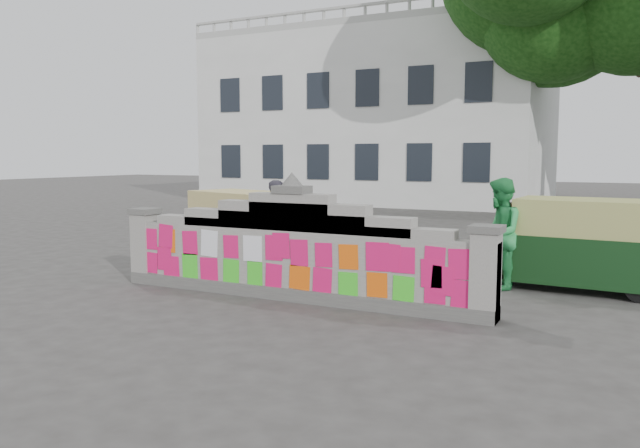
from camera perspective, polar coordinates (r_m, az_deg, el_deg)
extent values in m
plane|color=#383533|center=(9.99, -2.54, -6.85)|extent=(100.00, 100.00, 0.00)
cube|color=#4C4C49|center=(9.97, -2.54, -6.29)|extent=(6.40, 0.42, 0.20)
cube|color=gray|center=(9.87, -2.56, -3.45)|extent=(6.40, 0.32, 1.00)
cube|color=gray|center=(9.79, -2.57, -0.16)|extent=(5.20, 0.32, 0.14)
cube|color=gray|center=(9.78, -2.57, 0.24)|extent=(4.00, 0.32, 0.28)
cube|color=gray|center=(9.77, -2.58, 0.71)|extent=(2.60, 0.32, 0.44)
cube|color=gray|center=(9.77, -2.58, 1.12)|extent=(1.40, 0.32, 0.58)
cube|color=#4C4C49|center=(9.74, -2.59, 3.17)|extent=(0.55, 0.36, 0.12)
cone|color=#4C4C49|center=(9.73, -2.59, 4.11)|extent=(0.36, 0.36, 0.22)
cube|color=gray|center=(11.63, -15.64, -2.10)|extent=(0.36, 0.40, 1.24)
cube|color=#4C4C49|center=(11.56, -15.74, 1.14)|extent=(0.44, 0.44, 0.10)
cube|color=gray|center=(8.81, 14.89, -4.71)|extent=(0.36, 0.40, 1.24)
cube|color=#4C4C49|center=(8.71, 15.01, -0.44)|extent=(0.44, 0.44, 0.10)
cube|color=silver|center=(32.72, 5.77, 9.25)|extent=(16.00, 10.00, 8.00)
imported|color=black|center=(11.72, -3.77, -2.60)|extent=(1.84, 0.92, 0.92)
imported|color=#24212A|center=(11.68, -3.78, -1.05)|extent=(0.47, 0.63, 1.57)
imported|color=green|center=(11.01, 16.10, -0.85)|extent=(0.83, 1.00, 1.90)
cube|color=black|center=(13.60, -7.31, -1.11)|extent=(2.61, 1.92, 0.78)
cube|color=#CFBA6E|center=(13.53, -7.35, 1.75)|extent=(2.41, 1.81, 0.58)
cube|color=black|center=(12.67, -3.92, -1.61)|extent=(0.67, 0.80, 0.68)
cube|color=black|center=(12.61, -3.94, 1.02)|extent=(0.28, 0.67, 0.58)
cylinder|color=black|center=(12.64, -3.61, -2.96)|extent=(0.50, 0.26, 0.49)
cylinder|color=black|center=(14.03, -11.22, -2.15)|extent=(0.50, 0.26, 0.49)
cylinder|color=black|center=(14.65, -7.76, -1.74)|extent=(0.50, 0.26, 0.49)
cube|color=#113314|center=(11.42, 23.06, -2.89)|extent=(2.46, 1.43, 0.80)
cube|color=tan|center=(11.34, 23.21, 0.58)|extent=(2.26, 1.37, 0.60)
cube|color=#113314|center=(11.63, 16.97, -2.51)|extent=(0.54, 0.72, 0.70)
cube|color=black|center=(11.56, 17.06, 0.42)|extent=(0.12, 0.70, 0.60)
cylinder|color=black|center=(11.70, 16.45, -3.92)|extent=(0.50, 0.15, 0.50)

